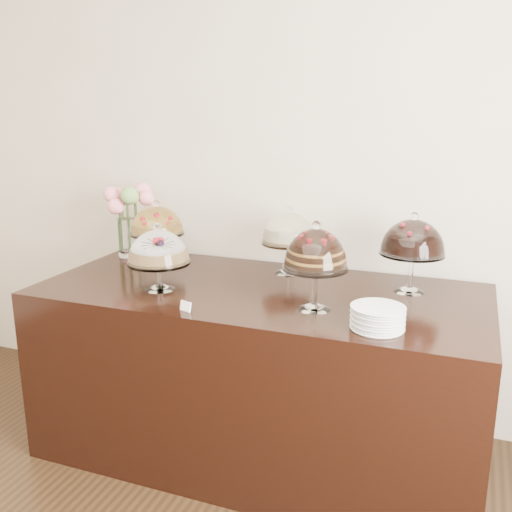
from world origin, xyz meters
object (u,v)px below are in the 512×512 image
(cake_stand_choco_layer, at_px, (316,253))
(flower_vase, at_px, (128,210))
(cake_stand_dark_choco, at_px, (413,240))
(display_counter, at_px, (259,371))
(cake_stand_sugar_sponge, at_px, (158,250))
(plate_stack, at_px, (378,318))
(cake_stand_cheesecake, at_px, (289,231))
(cake_stand_fruit_tart, at_px, (157,223))

(cake_stand_choco_layer, xyz_separation_m, flower_vase, (-1.28, 0.50, 0.02))
(cake_stand_dark_choco, bearing_deg, display_counter, -162.80)
(cake_stand_dark_choco, bearing_deg, cake_stand_sugar_sponge, -160.87)
(flower_vase, bearing_deg, cake_stand_choco_layer, -21.41)
(flower_vase, bearing_deg, plate_stack, -21.98)
(flower_vase, distance_m, plate_stack, 1.72)
(cake_stand_dark_choco, relative_size, plate_stack, 1.83)
(cake_stand_sugar_sponge, xyz_separation_m, cake_stand_dark_choco, (1.16, 0.40, 0.06))
(plate_stack, bearing_deg, cake_stand_cheesecake, 132.40)
(cake_stand_fruit_tart, bearing_deg, cake_stand_sugar_sponge, -58.82)
(display_counter, relative_size, flower_vase, 4.97)
(cake_stand_dark_choco, height_order, plate_stack, cake_stand_dark_choco)
(cake_stand_dark_choco, height_order, flower_vase, flower_vase)
(cake_stand_choco_layer, relative_size, cake_stand_cheesecake, 1.09)
(display_counter, height_order, cake_stand_sugar_sponge, cake_stand_sugar_sponge)
(display_counter, relative_size, cake_stand_dark_choco, 5.58)
(display_counter, bearing_deg, cake_stand_cheesecake, 81.27)
(cake_stand_cheesecake, bearing_deg, plate_stack, -47.60)
(flower_vase, bearing_deg, display_counter, -18.32)
(cake_stand_sugar_sponge, height_order, cake_stand_cheesecake, cake_stand_cheesecake)
(cake_stand_dark_choco, bearing_deg, cake_stand_cheesecake, 171.40)
(cake_stand_cheesecake, xyz_separation_m, plate_stack, (0.58, -0.64, -0.18))
(display_counter, height_order, cake_stand_choco_layer, cake_stand_choco_layer)
(flower_vase, relative_size, plate_stack, 2.06)
(cake_stand_dark_choco, relative_size, flower_vase, 0.89)
(cake_stand_dark_choco, xyz_separation_m, cake_stand_fruit_tart, (-1.42, 0.02, -0.02))
(display_counter, height_order, plate_stack, plate_stack)
(display_counter, distance_m, cake_stand_sugar_sponge, 0.82)
(display_counter, xyz_separation_m, cake_stand_cheesecake, (0.05, 0.32, 0.68))
(cake_stand_sugar_sponge, bearing_deg, plate_stack, -7.28)
(cake_stand_sugar_sponge, relative_size, cake_stand_dark_choco, 0.85)
(display_counter, relative_size, cake_stand_fruit_tart, 5.99)
(plate_stack, bearing_deg, cake_stand_fruit_tart, 157.24)
(display_counter, bearing_deg, cake_stand_sugar_sponge, -158.00)
(cake_stand_choco_layer, height_order, cake_stand_fruit_tart, cake_stand_choco_layer)
(cake_stand_sugar_sponge, relative_size, cake_stand_fruit_tart, 0.91)
(display_counter, relative_size, cake_stand_sugar_sponge, 6.58)
(cake_stand_cheesecake, bearing_deg, cake_stand_choco_layer, -60.69)
(cake_stand_choco_layer, distance_m, cake_stand_dark_choco, 0.55)
(cake_stand_sugar_sponge, bearing_deg, cake_stand_fruit_tart, 121.18)
(cake_stand_dark_choco, distance_m, cake_stand_fruit_tart, 1.42)
(cake_stand_cheesecake, distance_m, plate_stack, 0.89)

